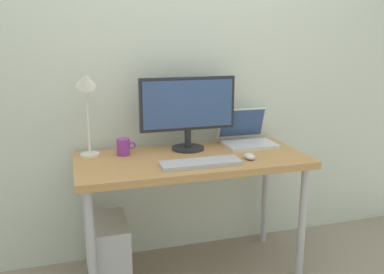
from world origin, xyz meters
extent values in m
plane|color=gray|center=(0.00, 0.00, 0.00)|extent=(6.00, 6.00, 0.00)
cube|color=silver|center=(0.00, 0.36, 1.30)|extent=(4.40, 0.04, 2.60)
cube|color=#B7844C|center=(0.00, 0.00, 0.73)|extent=(1.33, 0.60, 0.04)
cylinder|color=#B2B2B7|center=(-0.60, -0.24, 0.35)|extent=(0.04, 0.04, 0.71)
cylinder|color=#B2B2B7|center=(0.60, -0.24, 0.35)|extent=(0.04, 0.04, 0.71)
cylinder|color=#B2B2B7|center=(-0.60, 0.24, 0.35)|extent=(0.04, 0.04, 0.71)
cylinder|color=#B2B2B7|center=(0.60, 0.24, 0.35)|extent=(0.04, 0.04, 0.71)
cylinder|color=#232328|center=(0.02, 0.17, 0.75)|extent=(0.20, 0.20, 0.01)
cylinder|color=#232328|center=(0.02, 0.17, 0.81)|extent=(0.04, 0.04, 0.11)
cube|color=#232328|center=(0.02, 0.17, 1.03)|extent=(0.59, 0.03, 0.32)
cube|color=#334C7F|center=(0.02, 0.15, 1.03)|extent=(0.55, 0.01, 0.29)
cube|color=silver|center=(0.42, 0.13, 0.76)|extent=(0.32, 0.22, 0.02)
cube|color=silver|center=(0.42, 0.27, 0.87)|extent=(0.32, 0.07, 0.20)
cube|color=#334C7F|center=(0.42, 0.26, 0.87)|extent=(0.30, 0.06, 0.18)
cylinder|color=silver|center=(-0.56, 0.20, 0.75)|extent=(0.11, 0.11, 0.01)
cylinder|color=silver|center=(-0.56, 0.20, 0.96)|extent=(0.02, 0.02, 0.40)
cone|color=silver|center=(-0.56, 0.16, 1.19)|extent=(0.11, 0.14, 0.13)
cube|color=#B2B2B7|center=(0.00, -0.16, 0.76)|extent=(0.44, 0.14, 0.02)
ellipsoid|color=silver|center=(0.30, -0.13, 0.76)|extent=(0.06, 0.09, 0.03)
cylinder|color=purple|center=(-0.37, 0.16, 0.79)|extent=(0.08, 0.08, 0.10)
torus|color=purple|center=(-0.32, 0.16, 0.80)|extent=(0.05, 0.01, 0.05)
cube|color=#B2B2B7|center=(-0.48, -0.02, 0.21)|extent=(0.18, 0.36, 0.42)
camera|label=1|loc=(-0.65, -2.18, 1.43)|focal=38.44mm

